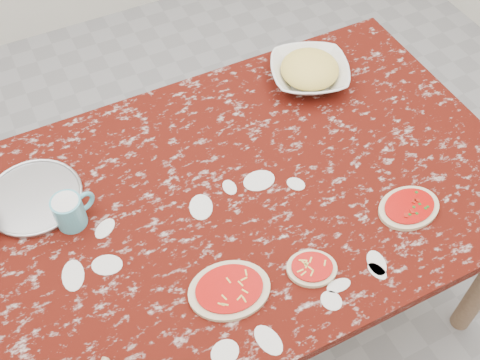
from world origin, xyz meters
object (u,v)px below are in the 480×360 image
pizza_tray (34,198)px  cheese_bowl (309,73)px  flour_mug (70,211)px  worktable (240,208)px

pizza_tray → cheese_bowl: (0.94, 0.08, 0.03)m
pizza_tray → flour_mug: bearing=-57.9°
worktable → pizza_tray: size_ratio=6.03×
pizza_tray → flour_mug: 0.15m
pizza_tray → flour_mug: flour_mug is taller
worktable → cheese_bowl: bearing=37.2°
worktable → flour_mug: (-0.45, 0.11, 0.13)m
worktable → cheese_bowl: cheese_bowl is taller
worktable → flour_mug: bearing=166.4°
cheese_bowl → worktable: bearing=-142.8°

